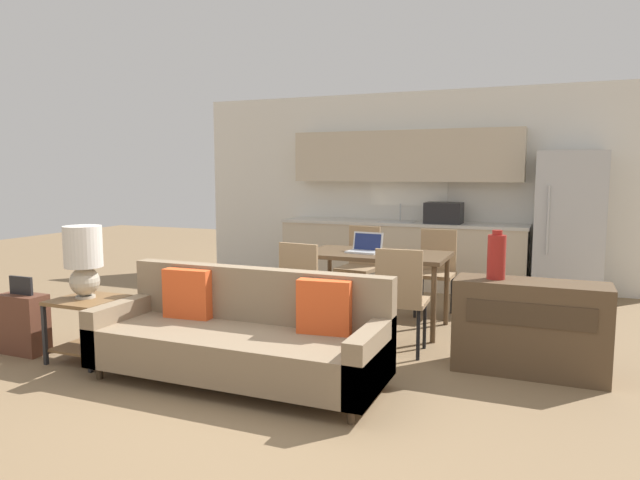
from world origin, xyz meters
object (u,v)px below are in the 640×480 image
(dining_chair_near_left, at_px, (305,287))
(vase, at_px, (496,256))
(suitcase, at_px, (23,323))
(laptop, at_px, (365,247))
(couch, at_px, (242,338))
(dining_table, at_px, (377,260))
(table_lamp, at_px, (84,258))
(dining_chair_near_right, at_px, (401,296))
(dining_chair_far_left, at_px, (360,262))
(credenza, at_px, (530,327))
(dining_chair_far_right, at_px, (436,268))
(refrigerator, at_px, (569,226))
(side_table, at_px, (88,318))

(dining_chair_near_left, bearing_deg, vase, -175.87)
(suitcase, bearing_deg, laptop, 39.02)
(couch, bearing_deg, suitcase, -175.23)
(dining_table, height_order, laptop, laptop)
(table_lamp, bearing_deg, dining_chair_near_right, 24.73)
(couch, bearing_deg, dining_chair_near_right, 47.15)
(vase, height_order, dining_chair_near_left, vase)
(dining_chair_far_left, xyz_separation_m, suitcase, (-2.16, -2.81, -0.26))
(credenza, xyz_separation_m, dining_chair_near_left, (-1.98, 0.09, 0.16))
(vase, distance_m, dining_chair_far_right, 1.83)
(dining_table, bearing_deg, couch, -105.44)
(dining_chair_far_right, bearing_deg, credenza, -56.09)
(refrigerator, distance_m, dining_chair_near_left, 3.69)
(vase, bearing_deg, dining_chair_near_right, 176.15)
(side_table, relative_size, table_lamp, 0.87)
(refrigerator, height_order, dining_chair_near_left, refrigerator)
(table_lamp, xyz_separation_m, laptop, (1.85, 1.91, -0.06))
(couch, bearing_deg, credenza, 26.15)
(dining_chair_far_left, distance_m, laptop, 0.91)
(couch, bearing_deg, refrigerator, 59.55)
(dining_table, height_order, credenza, dining_table)
(table_lamp, relative_size, vase, 1.56)
(refrigerator, xyz_separation_m, couch, (-2.33, -3.96, -0.59))
(dining_chair_near_right, relative_size, dining_chair_far_left, 1.00)
(dining_table, distance_m, dining_chair_near_right, 0.94)
(couch, xyz_separation_m, table_lamp, (-1.47, -0.08, 0.55))
(vase, bearing_deg, suitcase, -163.14)
(refrigerator, xyz_separation_m, credenza, (-0.31, -2.97, -0.55))
(laptop, bearing_deg, dining_chair_near_left, -109.25)
(couch, xyz_separation_m, dining_chair_near_left, (0.04, 1.08, 0.20))
(side_table, xyz_separation_m, dining_chair_far_right, (2.40, 2.69, 0.17))
(side_table, relative_size, suitcase, 0.77)
(dining_chair_near_left, xyz_separation_m, dining_chair_far_left, (0.02, 1.56, 0.00))
(dining_chair_far_left, bearing_deg, vase, -37.19)
(vase, xyz_separation_m, suitcase, (-3.85, -1.17, -0.65))
(dining_chair_near_left, xyz_separation_m, dining_chair_near_right, (0.92, -0.04, 0.00))
(table_lamp, xyz_separation_m, dining_chair_near_left, (1.51, 1.16, -0.35))
(dining_chair_far_right, bearing_deg, dining_chair_near_right, -89.30)
(table_lamp, bearing_deg, side_table, -19.17)
(couch, relative_size, credenza, 1.94)
(couch, distance_m, table_lamp, 1.57)
(couch, relative_size, laptop, 6.60)
(dining_chair_near_left, xyz_separation_m, laptop, (0.34, 0.75, 0.29))
(side_table, xyz_separation_m, suitcase, (-0.66, -0.09, -0.09))
(dining_chair_far_right, height_order, laptop, laptop)
(table_lamp, height_order, dining_chair_near_left, table_lamp)
(refrigerator, bearing_deg, dining_chair_far_right, -135.05)
(dining_table, bearing_deg, laptop, -177.23)
(refrigerator, bearing_deg, table_lamp, -133.23)
(laptop, distance_m, suitcase, 3.24)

